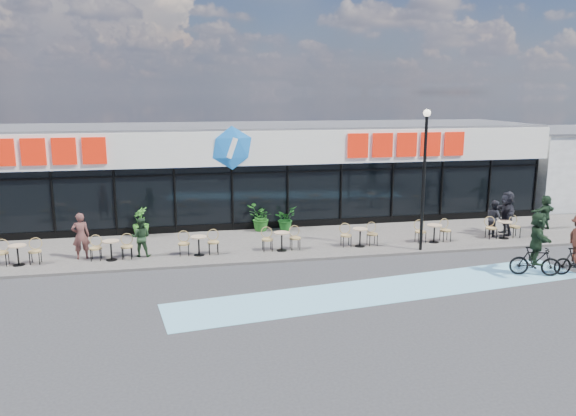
{
  "coord_description": "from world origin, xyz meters",
  "views": [
    {
      "loc": [
        -2.38,
        -17.45,
        6.14
      ],
      "look_at": [
        1.82,
        3.5,
        1.73
      ],
      "focal_mm": 35.0,
      "sensor_mm": 36.0,
      "label": 1
    }
  ],
  "objects": [
    {
      "name": "potted_plant_left",
      "position": [
        -3.97,
        6.64,
        0.73
      ],
      "size": [
        0.93,
        0.93,
        1.25
      ],
      "primitive_type": "imported",
      "rotation": [
        0.0,
        0.0,
        5.15
      ],
      "color": "#28641C",
      "rests_on": "sidewalk"
    },
    {
      "name": "patron_left",
      "position": [
        -5.94,
        3.64,
        0.97
      ],
      "size": [
        0.71,
        0.54,
        1.73
      ],
      "primitive_type": "imported",
      "rotation": [
        0.0,
        0.0,
        3.35
      ],
      "color": "#532E2A",
      "rests_on": "sidewalk"
    },
    {
      "name": "lamp_post",
      "position": [
        6.87,
        2.3,
        3.31
      ],
      "size": [
        0.28,
        0.28,
        5.43
      ],
      "color": "black",
      "rests_on": "sidewalk"
    },
    {
      "name": "pedestrian_b",
      "position": [
        10.9,
        3.8,
        0.87
      ],
      "size": [
        0.59,
        0.75,
        1.54
      ],
      "primitive_type": "imported",
      "rotation": [
        0.0,
        0.0,
        1.57
      ],
      "color": "black",
      "rests_on": "sidewalk"
    },
    {
      "name": "bistro_set_5",
      "position": [
        4.7,
        3.32,
        0.56
      ],
      "size": [
        1.54,
        0.62,
        0.9
      ],
      "color": "tan",
      "rests_on": "sidewalk"
    },
    {
      "name": "bistro_set_6",
      "position": [
        7.88,
        3.32,
        0.56
      ],
      "size": [
        1.54,
        0.62,
        0.9
      ],
      "color": "tan",
      "rests_on": "sidewalk"
    },
    {
      "name": "bistro_set_7",
      "position": [
        11.06,
        3.32,
        0.56
      ],
      "size": [
        1.54,
        0.62,
        0.9
      ],
      "color": "tan",
      "rests_on": "sidewalk"
    },
    {
      "name": "bike_lane",
      "position": [
        4.0,
        -1.5,
        0.01
      ],
      "size": [
        14.17,
        4.13,
        0.01
      ],
      "primitive_type": "cube",
      "rotation": [
        0.0,
        0.0,
        0.14
      ],
      "color": "#67A7C4",
      "rests_on": "ground"
    },
    {
      "name": "bistro_set_1",
      "position": [
        -8.03,
        3.32,
        0.56
      ],
      "size": [
        1.54,
        0.62,
        0.9
      ],
      "color": "tan",
      "rests_on": "sidewalk"
    },
    {
      "name": "cyclist_a",
      "position": [
        9.48,
        -1.14,
        1.05
      ],
      "size": [
        1.74,
        1.72,
        2.22
      ],
      "color": "black",
      "rests_on": "ground"
    },
    {
      "name": "sidewalk",
      "position": [
        0.0,
        4.5,
        0.05
      ],
      "size": [
        44.0,
        5.0,
        0.1
      ],
      "primitive_type": "cube",
      "color": "#5E5953",
      "rests_on": "ground"
    },
    {
      "name": "patron_right",
      "position": [
        -3.78,
        3.53,
        0.84
      ],
      "size": [
        0.82,
        0.69,
        1.48
      ],
      "primitive_type": "imported",
      "rotation": [
        0.0,
        0.0,
        2.94
      ],
      "color": "#1C331D",
      "rests_on": "sidewalk"
    },
    {
      "name": "pedestrian_c",
      "position": [
        13.75,
        4.36,
        0.88
      ],
      "size": [
        1.51,
        0.86,
        1.56
      ],
      "primitive_type": "imported",
      "rotation": [
        0.0,
        0.0,
        3.44
      ],
      "color": "black",
      "rests_on": "sidewalk"
    },
    {
      "name": "bistro_set_4",
      "position": [
        1.52,
        3.32,
        0.56
      ],
      "size": [
        1.54,
        0.62,
        0.9
      ],
      "color": "tan",
      "rests_on": "sidewalk"
    },
    {
      "name": "pedestrian_a",
      "position": [
        11.53,
        3.89,
        1.05
      ],
      "size": [
        0.81,
        1.82,
        1.9
      ],
      "primitive_type": "imported",
      "rotation": [
        0.0,
        0.0,
        -1.72
      ],
      "color": "black",
      "rests_on": "sidewalk"
    },
    {
      "name": "building",
      "position": [
        -0.0,
        9.93,
        2.34
      ],
      "size": [
        30.6,
        6.57,
        4.75
      ],
      "color": "black",
      "rests_on": "ground"
    },
    {
      "name": "bistro_set_3",
      "position": [
        -1.67,
        3.32,
        0.56
      ],
      "size": [
        1.54,
        0.62,
        0.9
      ],
      "color": "tan",
      "rests_on": "sidewalk"
    },
    {
      "name": "ground",
      "position": [
        0.0,
        0.0,
        0.0
      ],
      "size": [
        120.0,
        120.0,
        0.0
      ],
      "primitive_type": "plane",
      "color": "#28282B",
      "rests_on": "ground"
    },
    {
      "name": "potted_plant_right",
      "position": [
        1.17,
        6.53,
        0.7
      ],
      "size": [
        1.43,
        1.41,
        1.2
      ],
      "primitive_type": "imported",
      "rotation": [
        0.0,
        0.0,
        3.83
      ],
      "color": "#1E5A19",
      "rests_on": "sidewalk"
    },
    {
      "name": "bistro_set_2",
      "position": [
        -4.85,
        3.32,
        0.56
      ],
      "size": [
        1.54,
        0.62,
        0.9
      ],
      "color": "tan",
      "rests_on": "sidewalk"
    },
    {
      "name": "potted_plant_mid",
      "position": [
        2.29,
        6.48,
        0.63
      ],
      "size": [
        1.27,
        1.27,
        1.07
      ],
      "primitive_type": "imported",
      "rotation": [
        0.0,
        0.0,
        0.77
      ],
      "color": "#164E17",
      "rests_on": "sidewalk"
    }
  ]
}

